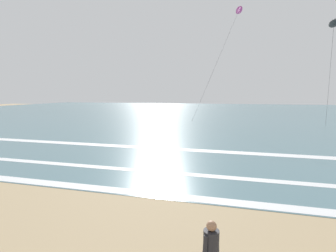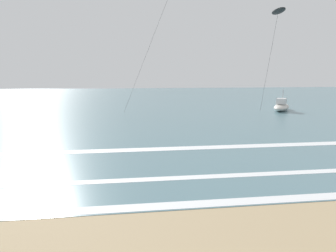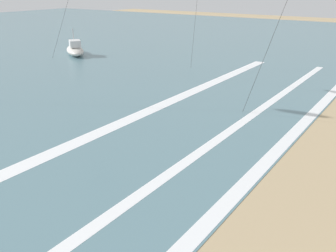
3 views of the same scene
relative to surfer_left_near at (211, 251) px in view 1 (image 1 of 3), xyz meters
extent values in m
cube|color=slate|center=(-2.23, 49.21, -0.95)|extent=(140.00, 90.00, 0.01)
cube|color=white|center=(-0.43, 4.61, -0.94)|extent=(57.14, 0.62, 0.01)
cube|color=white|center=(-1.70, 7.48, -0.94)|extent=(49.22, 0.54, 0.01)
cube|color=white|center=(-3.56, 12.96, -0.94)|extent=(51.39, 0.92, 0.01)
cylinder|color=#232328|center=(0.00, 0.00, 0.15)|extent=(0.32, 0.32, 0.58)
cylinder|color=#232328|center=(-0.10, -0.16, 0.13)|extent=(0.15, 0.16, 0.56)
cylinder|color=#232328|center=(0.10, 0.16, 0.13)|extent=(0.15, 0.16, 0.56)
sphere|color=#9E7051|center=(0.00, 0.00, 0.54)|extent=(0.21, 0.21, 0.21)
ellipsoid|color=#CC2384|center=(0.67, 32.34, 14.27)|extent=(1.22, 3.28, 0.43)
cylinder|color=#333333|center=(-2.44, 32.27, 6.66)|extent=(6.23, 0.15, 15.24)
ellipsoid|color=black|center=(9.06, 22.47, 9.52)|extent=(1.25, 3.28, 0.43)
cylinder|color=#333333|center=(10.51, 27.00, 4.28)|extent=(2.92, 9.07, 10.49)
camera|label=1|loc=(0.34, -4.79, 3.17)|focal=26.98mm
camera|label=2|loc=(-5.22, -5.61, 3.78)|focal=32.47mm
camera|label=3|loc=(-12.77, 0.02, 6.28)|focal=39.47mm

